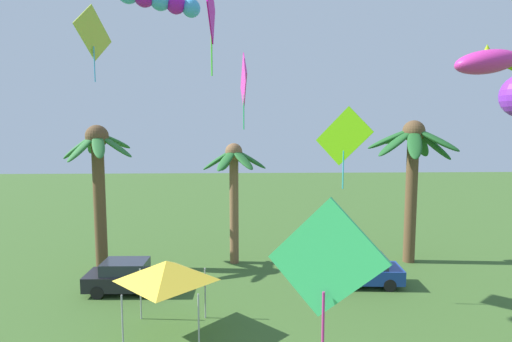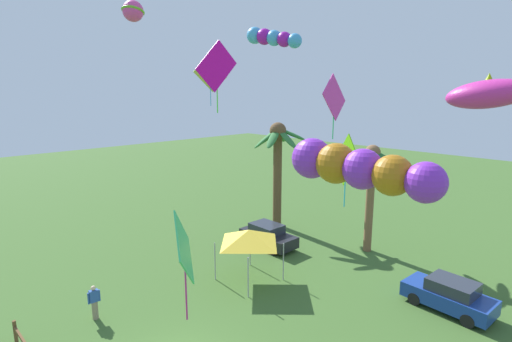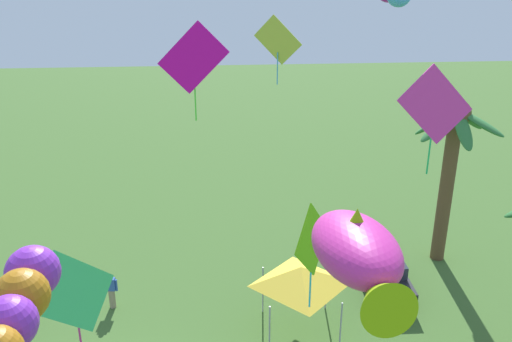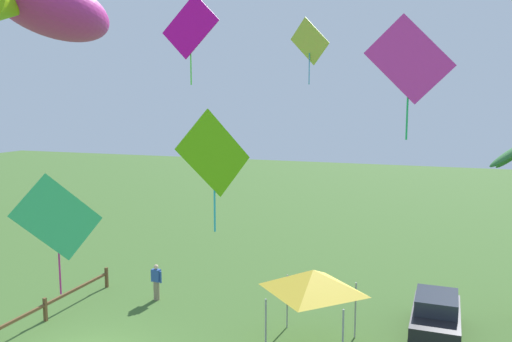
# 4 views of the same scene
# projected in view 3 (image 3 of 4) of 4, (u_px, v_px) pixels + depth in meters

# --- Properties ---
(palm_tree_0) EXTENTS (3.80, 3.80, 7.85)m
(palm_tree_0) POSITION_uv_depth(u_px,v_px,m) (452.00, 149.00, 24.16)
(palm_tree_0) COLOR brown
(palm_tree_0) RESTS_ON ground
(parked_car_1) EXTENTS (3.93, 1.80, 1.51)m
(parked_car_1) POSITION_uv_depth(u_px,v_px,m) (383.00, 273.00, 23.51)
(parked_car_1) COLOR black
(parked_car_1) RESTS_ON ground
(spectator_0) EXTENTS (0.26, 0.55, 1.59)m
(spectator_0) POSITION_uv_depth(u_px,v_px,m) (111.00, 290.00, 22.20)
(spectator_0) COLOR gray
(spectator_0) RESTS_ON ground
(festival_tent) EXTENTS (2.86, 2.86, 2.85)m
(festival_tent) POSITION_uv_depth(u_px,v_px,m) (301.00, 276.00, 20.20)
(festival_tent) COLOR #9E9EA3
(festival_tent) RESTS_ON ground
(kite_diamond_0) EXTENTS (0.12, 2.01, 2.81)m
(kite_diamond_0) POSITION_uv_depth(u_px,v_px,m) (194.00, 59.00, 14.96)
(kite_diamond_0) COLOR #CF0B9A
(kite_diamond_1) EXTENTS (2.16, 1.77, 3.80)m
(kite_diamond_1) POSITION_uv_depth(u_px,v_px,m) (74.00, 294.00, 14.59)
(kite_diamond_1) COLOR #3BC971
(kite_diamond_2) EXTENTS (0.28, 2.31, 3.24)m
(kite_diamond_2) POSITION_uv_depth(u_px,v_px,m) (435.00, 106.00, 15.09)
(kite_diamond_2) COLOR #E233A8
(kite_diamond_3) EXTENTS (0.71, 1.65, 2.46)m
(kite_diamond_3) POSITION_uv_depth(u_px,v_px,m) (278.00, 41.00, 19.00)
(kite_diamond_3) COLOR #ABC43A
(kite_diamond_4) EXTENTS (1.74, 1.10, 2.84)m
(kite_diamond_4) POSITION_uv_depth(u_px,v_px,m) (312.00, 242.00, 12.47)
(kite_diamond_4) COLOR #67C30E
(kite_fish_6) EXTENTS (2.52, 1.20, 1.10)m
(kite_fish_6) POSITION_uv_depth(u_px,v_px,m) (358.00, 253.00, 7.12)
(kite_fish_6) COLOR #CE2C94
(kite_tube_8) EXTENTS (3.50, 0.94, 1.01)m
(kite_tube_8) POSITION_uv_depth(u_px,v_px,m) (13.00, 316.00, 8.32)
(kite_tube_8) COLOR purple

